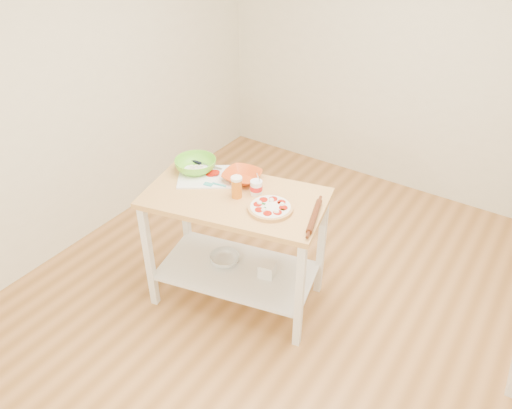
{
  "coord_description": "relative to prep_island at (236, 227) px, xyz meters",
  "views": [
    {
      "loc": [
        1.16,
        -2.15,
        2.68
      ],
      "look_at": [
        -0.32,
        0.07,
        0.87
      ],
      "focal_mm": 35.0,
      "sensor_mm": 36.0,
      "label": 1
    }
  ],
  "objects": [
    {
      "name": "spatula",
      "position": [
        -0.18,
        0.01,
        0.27
      ],
      "size": [
        0.15,
        0.07,
        0.01
      ],
      "rotation": [
        0.0,
        0.0,
        0.16
      ],
      "color": "teal",
      "rests_on": "cutting_board"
    },
    {
      "name": "beer_pint",
      "position": [
        0.02,
        -0.0,
        0.33
      ],
      "size": [
        0.07,
        0.07,
        0.15
      ],
      "color": "#CF6813",
      "rests_on": "prep_island"
    },
    {
      "name": "yogurt_tub",
      "position": [
        0.1,
        0.1,
        0.3
      ],
      "size": [
        0.08,
        0.08,
        0.17
      ],
      "color": "white",
      "rests_on": "prep_island"
    },
    {
      "name": "knife",
      "position": [
        -0.44,
        0.19,
        0.27
      ],
      "size": [
        0.27,
        0.05,
        0.01
      ],
      "rotation": [
        0.0,
        0.0,
        0.05
      ],
      "color": "silver",
      "rests_on": "cutting_board"
    },
    {
      "name": "prep_island",
      "position": [
        0.0,
        0.0,
        0.0
      ],
      "size": [
        1.29,
        0.89,
        0.9
      ],
      "rotation": [
        0.0,
        0.0,
        0.23
      ],
      "color": "tan",
      "rests_on": "ground"
    },
    {
      "name": "rolling_pin",
      "position": [
        0.55,
        0.06,
        0.27
      ],
      "size": [
        0.14,
        0.33,
        0.04
      ],
      "primitive_type": "cylinder",
      "rotation": [
        1.57,
        0.0,
        0.31
      ],
      "color": "#5B2A14",
      "rests_on": "prep_island"
    },
    {
      "name": "cutting_board",
      "position": [
        -0.3,
        0.09,
        0.26
      ],
      "size": [
        0.5,
        0.47,
        0.04
      ],
      "rotation": [
        0.0,
        0.0,
        0.61
      ],
      "color": "white",
      "rests_on": "prep_island"
    },
    {
      "name": "green_bowl",
      "position": [
        -0.42,
        0.11,
        0.3
      ],
      "size": [
        0.33,
        0.33,
        0.09
      ],
      "primitive_type": "imported",
      "rotation": [
        0.0,
        0.0,
        0.13
      ],
      "color": "#6BCE2D",
      "rests_on": "prep_island"
    },
    {
      "name": "shelf_glass_bowl",
      "position": [
        -0.12,
        0.01,
        -0.35
      ],
      "size": [
        0.22,
        0.22,
        0.07
      ],
      "primitive_type": "imported",
      "rotation": [
        0.0,
        0.0,
        0.03
      ],
      "color": "silver",
      "rests_on": "prep_island"
    },
    {
      "name": "shelf_bin",
      "position": [
        0.21,
        0.07,
        -0.34
      ],
      "size": [
        0.13,
        0.13,
        0.11
      ],
      "primitive_type": "cube",
      "rotation": [
        0.0,
        0.0,
        0.23
      ],
      "color": "white",
      "rests_on": "prep_island"
    },
    {
      "name": "pizza",
      "position": [
        0.28,
        -0.01,
        0.27
      ],
      "size": [
        0.29,
        0.29,
        0.05
      ],
      "rotation": [
        0.0,
        0.0,
        0.08
      ],
      "color": "tan",
      "rests_on": "prep_island"
    },
    {
      "name": "orange_bowl",
      "position": [
        -0.07,
        0.18,
        0.28
      ],
      "size": [
        0.28,
        0.28,
        0.06
      ],
      "primitive_type": "imported",
      "rotation": [
        0.0,
        0.0,
        0.12
      ],
      "color": "#CF4C15",
      "rests_on": "prep_island"
    },
    {
      "name": "room_shell",
      "position": [
        0.46,
        -0.04,
        0.7
      ],
      "size": [
        4.04,
        4.54,
        2.74
      ],
      "color": "#B87E44",
      "rests_on": "ground"
    }
  ]
}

